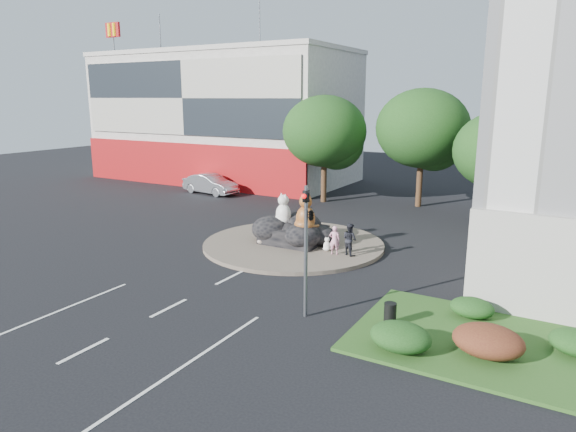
# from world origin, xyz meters

# --- Properties ---
(ground) EXTENTS (120.00, 120.00, 0.00)m
(ground) POSITION_xyz_m (0.00, 0.00, 0.00)
(ground) COLOR black
(ground) RESTS_ON ground
(roundabout_island) EXTENTS (10.00, 10.00, 0.20)m
(roundabout_island) POSITION_xyz_m (0.00, 10.00, 0.10)
(roundabout_island) COLOR brown
(roundabout_island) RESTS_ON ground
(rock_plinth) EXTENTS (3.20, 2.60, 0.90)m
(rock_plinth) POSITION_xyz_m (0.00, 10.00, 0.65)
(rock_plinth) COLOR black
(rock_plinth) RESTS_ON roundabout_island
(shophouse_block) EXTENTS (25.20, 12.30, 17.40)m
(shophouse_block) POSITION_xyz_m (-18.00, 27.91, 6.18)
(shophouse_block) COLOR silver
(shophouse_block) RESTS_ON ground
(grass_verge) EXTENTS (10.00, 6.00, 0.12)m
(grass_verge) POSITION_xyz_m (12.00, 3.00, 0.06)
(grass_verge) COLOR #26541C
(grass_verge) RESTS_ON ground
(tree_left) EXTENTS (6.46, 6.46, 8.27)m
(tree_left) POSITION_xyz_m (-3.93, 22.06, 5.25)
(tree_left) COLOR #382314
(tree_left) RESTS_ON ground
(tree_mid) EXTENTS (6.84, 6.84, 8.76)m
(tree_mid) POSITION_xyz_m (3.07, 24.06, 5.56)
(tree_mid) COLOR #382314
(tree_mid) RESTS_ON ground
(tree_right) EXTENTS (5.70, 5.70, 7.30)m
(tree_right) POSITION_xyz_m (9.07, 20.06, 4.63)
(tree_right) COLOR #382314
(tree_right) RESTS_ON ground
(hedge_near_green) EXTENTS (2.00, 1.60, 0.90)m
(hedge_near_green) POSITION_xyz_m (9.00, 1.00, 0.57)
(hedge_near_green) COLOR #183C13
(hedge_near_green) RESTS_ON grass_verge
(hedge_red) EXTENTS (2.20, 1.76, 0.99)m
(hedge_red) POSITION_xyz_m (11.50, 2.00, 0.61)
(hedge_red) COLOR #4E1E14
(hedge_red) RESTS_ON grass_verge
(hedge_back_green) EXTENTS (1.60, 1.28, 0.72)m
(hedge_back_green) POSITION_xyz_m (10.50, 4.80, 0.48)
(hedge_back_green) COLOR #183C13
(hedge_back_green) RESTS_ON grass_verge
(traffic_light) EXTENTS (0.44, 1.24, 5.00)m
(traffic_light) POSITION_xyz_m (5.10, 2.00, 3.62)
(traffic_light) COLOR #595B60
(traffic_light) RESTS_ON ground
(street_lamp) EXTENTS (2.34, 0.22, 8.06)m
(street_lamp) POSITION_xyz_m (12.82, 8.00, 4.55)
(street_lamp) COLOR #595B60
(street_lamp) RESTS_ON ground
(cat_white) EXTENTS (1.35, 1.27, 1.81)m
(cat_white) POSITION_xyz_m (-0.70, 10.09, 2.00)
(cat_white) COLOR white
(cat_white) RESTS_ON rock_plinth
(cat_tabby) EXTENTS (1.33, 1.19, 2.01)m
(cat_tabby) POSITION_xyz_m (0.96, 9.60, 2.11)
(cat_tabby) COLOR #B27B25
(cat_tabby) RESTS_ON rock_plinth
(kitten_calico) EXTENTS (0.62, 0.60, 0.80)m
(kitten_calico) POSITION_xyz_m (-1.42, 8.89, 0.60)
(kitten_calico) COLOR beige
(kitten_calico) RESTS_ON roundabout_island
(kitten_white) EXTENTS (0.58, 0.55, 0.75)m
(kitten_white) POSITION_xyz_m (2.30, 9.51, 0.57)
(kitten_white) COLOR white
(kitten_white) RESTS_ON roundabout_island
(pedestrian_pink) EXTENTS (0.63, 0.51, 1.50)m
(pedestrian_pink) POSITION_xyz_m (2.90, 9.12, 0.95)
(pedestrian_pink) COLOR pink
(pedestrian_pink) RESTS_ON roundabout_island
(pedestrian_dark) EXTENTS (1.00, 0.91, 1.66)m
(pedestrian_dark) POSITION_xyz_m (3.61, 9.41, 1.03)
(pedestrian_dark) COLOR black
(pedestrian_dark) RESTS_ON roundabout_island
(parked_car) EXTENTS (5.33, 2.40, 1.70)m
(parked_car) POSITION_xyz_m (-13.87, 20.22, 0.85)
(parked_car) COLOR #B0B2B8
(parked_car) RESTS_ON ground
(litter_bin) EXTENTS (0.47, 0.47, 0.80)m
(litter_bin) POSITION_xyz_m (8.08, 2.68, 0.52)
(litter_bin) COLOR black
(litter_bin) RESTS_ON grass_verge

